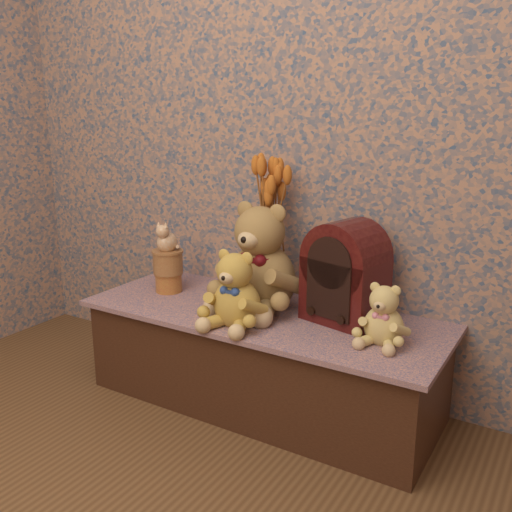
{
  "coord_description": "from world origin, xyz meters",
  "views": [
    {
      "loc": [
        1.06,
        -0.58,
        1.18
      ],
      "look_at": [
        0.0,
        1.18,
        0.63
      ],
      "focal_mm": 39.76,
      "sensor_mm": 36.0,
      "label": 1
    }
  ],
  "objects_px": {
    "ceramic_vase": "(270,276)",
    "cat_figurine": "(167,236)",
    "teddy_large": "(262,252)",
    "teddy_small": "(384,311)",
    "teddy_medium": "(237,285)",
    "biscuit_tin_lower": "(169,282)",
    "cathedral_radio": "(346,271)"
  },
  "relations": [
    {
      "from": "teddy_medium",
      "to": "teddy_small",
      "type": "xyz_separation_m",
      "value": [
        0.52,
        0.12,
        -0.04
      ]
    },
    {
      "from": "ceramic_vase",
      "to": "cat_figurine",
      "type": "xyz_separation_m",
      "value": [
        -0.44,
        -0.12,
        0.15
      ]
    },
    {
      "from": "teddy_medium",
      "to": "cathedral_radio",
      "type": "height_order",
      "value": "cathedral_radio"
    },
    {
      "from": "cat_figurine",
      "to": "teddy_medium",
      "type": "bearing_deg",
      "value": -27.15
    },
    {
      "from": "teddy_medium",
      "to": "teddy_small",
      "type": "relative_size",
      "value": 1.34
    },
    {
      "from": "teddy_large",
      "to": "teddy_small",
      "type": "bearing_deg",
      "value": -10.36
    },
    {
      "from": "ceramic_vase",
      "to": "cat_figurine",
      "type": "distance_m",
      "value": 0.48
    },
    {
      "from": "teddy_large",
      "to": "cat_figurine",
      "type": "height_order",
      "value": "teddy_large"
    },
    {
      "from": "biscuit_tin_lower",
      "to": "teddy_medium",
      "type": "bearing_deg",
      "value": -19.68
    },
    {
      "from": "teddy_medium",
      "to": "biscuit_tin_lower",
      "type": "relative_size",
      "value": 2.66
    },
    {
      "from": "cathedral_radio",
      "to": "cat_figurine",
      "type": "bearing_deg",
      "value": -162.13
    },
    {
      "from": "teddy_large",
      "to": "cathedral_radio",
      "type": "relative_size",
      "value": 1.19
    },
    {
      "from": "teddy_medium",
      "to": "biscuit_tin_lower",
      "type": "bearing_deg",
      "value": 157.52
    },
    {
      "from": "cathedral_radio",
      "to": "cat_figurine",
      "type": "xyz_separation_m",
      "value": [
        -0.79,
        -0.07,
        0.06
      ]
    },
    {
      "from": "teddy_medium",
      "to": "teddy_small",
      "type": "height_order",
      "value": "teddy_medium"
    },
    {
      "from": "teddy_large",
      "to": "ceramic_vase",
      "type": "relative_size",
      "value": 2.19
    },
    {
      "from": "teddy_small",
      "to": "ceramic_vase",
      "type": "distance_m",
      "value": 0.57
    },
    {
      "from": "teddy_medium",
      "to": "biscuit_tin_lower",
      "type": "distance_m",
      "value": 0.5
    },
    {
      "from": "teddy_large",
      "to": "biscuit_tin_lower",
      "type": "distance_m",
      "value": 0.49
    },
    {
      "from": "cathedral_radio",
      "to": "ceramic_vase",
      "type": "relative_size",
      "value": 1.84
    },
    {
      "from": "teddy_small",
      "to": "ceramic_vase",
      "type": "xyz_separation_m",
      "value": [
        -0.55,
        0.17,
        -0.01
      ]
    },
    {
      "from": "teddy_small",
      "to": "ceramic_vase",
      "type": "bearing_deg",
      "value": 162.58
    },
    {
      "from": "ceramic_vase",
      "to": "cat_figurine",
      "type": "relative_size",
      "value": 1.55
    },
    {
      "from": "ceramic_vase",
      "to": "biscuit_tin_lower",
      "type": "distance_m",
      "value": 0.46
    },
    {
      "from": "teddy_small",
      "to": "cathedral_radio",
      "type": "distance_m",
      "value": 0.25
    },
    {
      "from": "teddy_large",
      "to": "teddy_medium",
      "type": "relative_size",
      "value": 1.5
    },
    {
      "from": "teddy_medium",
      "to": "cat_figurine",
      "type": "bearing_deg",
      "value": 157.52
    },
    {
      "from": "ceramic_vase",
      "to": "biscuit_tin_lower",
      "type": "xyz_separation_m",
      "value": [
        -0.44,
        -0.12,
        -0.06
      ]
    },
    {
      "from": "teddy_large",
      "to": "biscuit_tin_lower",
      "type": "height_order",
      "value": "teddy_large"
    },
    {
      "from": "teddy_medium",
      "to": "cat_figurine",
      "type": "height_order",
      "value": "cat_figurine"
    },
    {
      "from": "teddy_medium",
      "to": "biscuit_tin_lower",
      "type": "height_order",
      "value": "teddy_medium"
    },
    {
      "from": "teddy_medium",
      "to": "ceramic_vase",
      "type": "bearing_deg",
      "value": 92.24
    }
  ]
}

